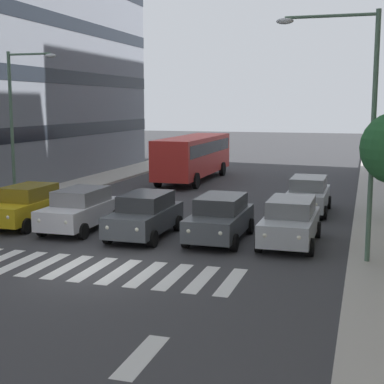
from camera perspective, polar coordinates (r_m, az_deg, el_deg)
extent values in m
plane|color=#38383A|center=(18.70, -9.76, -7.56)|extent=(180.00, 180.00, 0.00)
cube|color=silver|center=(17.22, 3.92, -8.88)|extent=(0.45, 2.80, 0.01)
cube|color=silver|center=(17.43, 1.00, -8.63)|extent=(0.45, 2.80, 0.01)
cube|color=silver|center=(17.69, -1.83, -8.38)|extent=(0.45, 2.80, 0.01)
cube|color=silver|center=(17.99, -4.57, -8.11)|extent=(0.45, 2.80, 0.01)
cube|color=silver|center=(18.33, -7.22, -7.83)|extent=(0.45, 2.80, 0.01)
cube|color=silver|center=(18.70, -9.76, -7.55)|extent=(0.45, 2.80, 0.01)
cube|color=silver|center=(19.11, -12.19, -7.27)|extent=(0.45, 2.80, 0.01)
cube|color=silver|center=(19.55, -14.51, -6.98)|extent=(0.45, 2.80, 0.01)
cube|color=silver|center=(20.03, -16.72, -6.70)|extent=(0.45, 2.80, 0.01)
cube|color=silver|center=(12.48, -5.02, -15.94)|extent=(0.50, 2.20, 0.01)
cube|color=#B2B7BC|center=(21.70, 9.71, -3.32)|extent=(1.80, 4.40, 0.80)
cube|color=slate|center=(21.76, 9.82, -1.42)|extent=(1.58, 2.46, 0.60)
cylinder|color=black|center=(20.29, 11.68, -5.39)|extent=(0.22, 0.64, 0.64)
cylinder|color=black|center=(20.52, 6.65, -5.10)|extent=(0.22, 0.64, 0.64)
cylinder|color=black|center=(23.11, 12.36, -3.68)|extent=(0.22, 0.64, 0.64)
cylinder|color=black|center=(23.31, 7.94, -3.45)|extent=(0.22, 0.64, 0.64)
sphere|color=white|center=(19.53, 10.58, -4.46)|extent=(0.18, 0.18, 0.18)
sphere|color=white|center=(19.69, 7.24, -4.27)|extent=(0.18, 0.18, 0.18)
cube|color=#474C51|center=(22.06, 2.77, -3.01)|extent=(1.80, 4.40, 0.80)
cube|color=#343639|center=(22.12, 2.91, -1.13)|extent=(1.58, 2.46, 0.60)
cylinder|color=black|center=(20.57, 4.21, -5.03)|extent=(0.22, 0.64, 0.64)
cylinder|color=black|center=(21.03, -0.60, -4.70)|extent=(0.22, 0.64, 0.64)
cylinder|color=black|center=(23.34, 5.79, -3.39)|extent=(0.22, 0.64, 0.64)
cylinder|color=black|center=(23.75, 1.52, -3.14)|extent=(0.22, 0.64, 0.64)
sphere|color=white|center=(19.87, 2.86, -4.09)|extent=(0.18, 0.18, 0.18)
sphere|color=white|center=(20.18, -0.32, -3.88)|extent=(0.18, 0.18, 0.18)
cube|color=#474C51|center=(22.69, -4.74, -2.70)|extent=(1.80, 4.40, 0.80)
cube|color=#343639|center=(22.75, -4.57, -0.87)|extent=(1.58, 2.46, 0.60)
cylinder|color=black|center=(21.14, -3.90, -4.65)|extent=(0.22, 0.64, 0.64)
cylinder|color=black|center=(21.83, -8.34, -4.29)|extent=(0.22, 0.64, 0.64)
cylinder|color=black|center=(23.81, -1.42, -3.11)|extent=(0.22, 0.64, 0.64)
cylinder|color=black|center=(24.42, -5.43, -2.85)|extent=(0.22, 0.64, 0.64)
sphere|color=white|center=(20.52, -5.46, -3.71)|extent=(0.18, 0.18, 0.18)
sphere|color=white|center=(20.97, -8.38, -3.49)|extent=(0.18, 0.18, 0.18)
cube|color=silver|center=(24.30, -11.08, -2.07)|extent=(1.80, 4.40, 0.80)
cube|color=gray|center=(24.36, -10.91, -0.37)|extent=(1.58, 2.46, 0.60)
cylinder|color=black|center=(22.71, -10.76, -3.85)|extent=(0.22, 0.64, 0.64)
cylinder|color=black|center=(23.59, -14.64, -3.51)|extent=(0.22, 0.64, 0.64)
cylinder|color=black|center=(25.26, -7.70, -2.50)|extent=(0.22, 0.64, 0.64)
cylinder|color=black|center=(26.05, -11.31, -2.25)|extent=(0.22, 0.64, 0.64)
sphere|color=white|center=(22.16, -12.37, -2.94)|extent=(0.18, 0.18, 0.18)
sphere|color=white|center=(22.74, -14.91, -2.73)|extent=(0.18, 0.18, 0.18)
cube|color=gold|center=(25.81, -16.09, -1.62)|extent=(1.80, 4.40, 0.80)
cube|color=olive|center=(25.87, -15.92, -0.02)|extent=(1.58, 2.46, 0.60)
cylinder|color=black|center=(24.21, -16.13, -3.26)|extent=(0.22, 0.64, 0.64)
cylinder|color=black|center=(26.64, -12.73, -2.05)|extent=(0.22, 0.64, 0.64)
cylinder|color=black|center=(27.56, -15.99, -1.82)|extent=(0.22, 0.64, 0.64)
sphere|color=white|center=(23.73, -17.75, -2.39)|extent=(0.18, 0.18, 0.18)
cube|color=#B2B7BC|center=(28.21, 11.42, -0.59)|extent=(1.80, 4.40, 0.80)
cube|color=slate|center=(28.31, 11.50, 0.87)|extent=(1.58, 2.46, 0.60)
cylinder|color=black|center=(26.78, 13.00, -2.00)|extent=(0.22, 0.64, 0.64)
cylinder|color=black|center=(26.96, 9.18, -1.82)|extent=(0.22, 0.64, 0.64)
cylinder|color=black|center=(29.64, 13.40, -0.99)|extent=(0.22, 0.64, 0.64)
cylinder|color=black|center=(29.80, 9.95, -0.83)|extent=(0.22, 0.64, 0.64)
sphere|color=white|center=(26.04, 12.22, -1.21)|extent=(0.18, 0.18, 0.18)
sphere|color=white|center=(26.15, 9.70, -1.09)|extent=(0.18, 0.18, 0.18)
cube|color=red|center=(39.26, 0.18, 3.69)|extent=(2.50, 10.50, 2.50)
cube|color=black|center=(39.22, 0.18, 4.49)|extent=(2.52, 9.87, 0.80)
cylinder|color=black|center=(35.54, 0.39, 1.13)|extent=(0.28, 1.00, 1.00)
cylinder|color=black|center=(36.33, -3.39, 1.28)|extent=(0.28, 1.00, 1.00)
cylinder|color=black|center=(42.08, 3.05, 2.31)|extent=(0.28, 1.00, 1.00)
cylinder|color=black|center=(42.75, -0.21, 2.42)|extent=(0.28, 1.00, 1.00)
cylinder|color=#4C6B56|center=(19.03, 17.49, 5.04)|extent=(0.16, 0.16, 7.93)
cylinder|color=#4C6B56|center=(19.24, 13.61, 16.63)|extent=(2.85, 0.10, 0.10)
ellipsoid|color=#B7BCC1|center=(19.37, 9.20, 16.40)|extent=(0.56, 0.28, 0.20)
cylinder|color=#4C6B56|center=(29.27, -17.44, 5.80)|extent=(0.16, 0.16, 7.52)
cylinder|color=#4C6B56|center=(28.72, -15.87, 13.03)|extent=(2.25, 0.10, 0.10)
ellipsoid|color=#B7BCC1|center=(28.12, -13.88, 13.00)|extent=(0.56, 0.28, 0.20)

